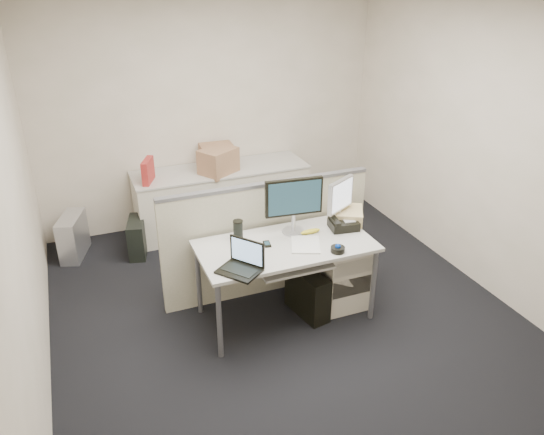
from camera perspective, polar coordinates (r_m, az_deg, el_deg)
name	(u,v)px	position (r m, az deg, el deg)	size (l,w,h in m)	color
floor	(285,315)	(4.91, 1.37, -10.43)	(4.00, 4.50, 0.01)	black
wall_back	(210,110)	(6.28, -6.67, 11.40)	(4.00, 0.02, 2.70)	beige
wall_front	(485,348)	(2.61, 21.89, -12.92)	(4.00, 0.02, 2.70)	beige
wall_left	(14,216)	(3.98, -26.00, 0.11)	(0.02, 4.50, 2.70)	beige
wall_right	(485,147)	(5.32, 21.94, 7.04)	(0.02, 4.50, 2.70)	beige
desk	(285,251)	(4.55, 1.46, -3.61)	(1.50, 0.75, 0.73)	beige
keyboard_tray	(294,265)	(4.43, 2.37, -5.18)	(0.62, 0.32, 0.02)	beige
drawer_pedestal	(338,270)	(4.97, 7.06, -5.58)	(0.40, 0.55, 0.65)	beige
cubicle_partition	(267,240)	(4.96, -0.56, -2.42)	(2.00, 0.06, 1.10)	#A9A588
back_counter	(222,199)	(6.32, -5.43, 2.01)	(2.00, 0.60, 0.72)	beige
monitor_main	(294,206)	(4.60, 2.35, 1.23)	(0.51, 0.20, 0.51)	black
monitor_small	(340,202)	(4.81, 7.32, 1.62)	(0.35, 0.18, 0.43)	#B7B7BC
laptop	(239,259)	(4.07, -3.60, -4.47)	(0.32, 0.24, 0.24)	black
trackball	(338,249)	(4.42, 7.08, -3.43)	(0.12, 0.12, 0.05)	black
desk_phone	(344,225)	(4.80, 7.71, -0.76)	(0.25, 0.20, 0.08)	black
paper_stack	(306,245)	(4.50, 3.63, -2.93)	(0.24, 0.30, 0.01)	silver
sticky_pad	(314,249)	(4.44, 4.53, -3.44)	(0.08, 0.08, 0.01)	gold
travel_mug	(238,231)	(4.55, -3.67, -1.47)	(0.08, 0.08, 0.17)	black
banana	(310,231)	(4.69, 4.15, -1.50)	(0.19, 0.05, 0.04)	#FFEA48
cellphone	(267,244)	(4.50, -0.54, -2.87)	(0.05, 0.10, 0.01)	black
manila_folders	(349,215)	(4.94, 8.27, 0.25)	(0.24, 0.31, 0.12)	tan
keyboard	(297,260)	(4.46, 2.75, -4.56)	(0.44, 0.16, 0.02)	black
pc_tower_desk	(308,293)	(4.82, 3.85, -8.10)	(0.18, 0.46, 0.43)	black
pc_tower_spare_dark	(138,237)	(5.94, -14.26, -2.06)	(0.17, 0.43, 0.40)	black
pc_tower_spare_silver	(73,236)	(6.10, -20.62, -1.89)	(0.20, 0.50, 0.46)	#B7B7BC
cardboard_box_left	(218,162)	(6.02, -5.79, 5.99)	(0.40, 0.30, 0.30)	#AB7C5B
cardboard_box_right	(217,156)	(6.24, -5.94, 6.59)	(0.38, 0.29, 0.27)	#AB7C5B
red_binder	(148,172)	(5.88, -13.19, 4.82)	(0.07, 0.29, 0.27)	#AC2724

